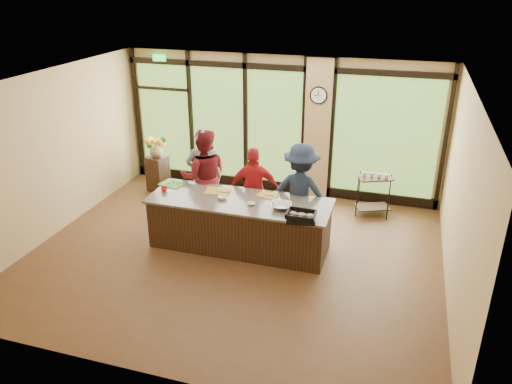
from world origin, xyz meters
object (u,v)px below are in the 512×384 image
Objects in this scene: cook_right at (301,192)px; roasting_pan at (301,218)px; island_base at (240,225)px; cook_left at (204,176)px; bar_cart at (374,190)px; flower_stand at (158,174)px.

roasting_pan is at bearing 106.32° from cook_right.
cook_right is at bearing 36.30° from island_base.
cook_left reaches higher than bar_cart.
cook_left is (-0.98, 0.78, 0.50)m from island_base.
flower_stand is (-2.58, 1.89, -0.04)m from island_base.
flower_stand is at bearing -52.16° from cook_left.
cook_left is 1.04× the size of cook_right.
cook_left reaches higher than flower_stand.
cook_left reaches higher than island_base.
flower_stand is at bearing 137.74° from roasting_pan.
roasting_pan is at bearing 132.57° from cook_left.
cook_right is (1.91, -0.10, -0.04)m from cook_left.
roasting_pan is (1.19, -0.46, 0.52)m from island_base.
island_base is 6.91× the size of roasting_pan.
cook_right is 1.84m from bar_cart.
bar_cart is (2.16, 2.01, 0.11)m from island_base.
island_base reaches higher than flower_stand.
cook_right reaches higher than bar_cart.
cook_left is 2.07× the size of bar_cart.
island_base is 2.95m from bar_cart.
island_base is at bearing 40.13° from cook_right.
roasting_pan is at bearing -20.75° from flower_stand.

